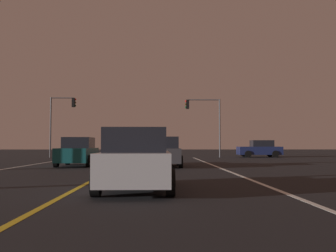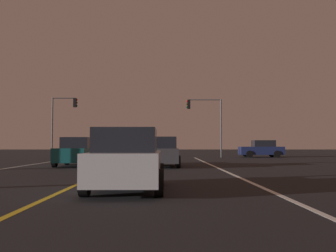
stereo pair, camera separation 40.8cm
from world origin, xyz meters
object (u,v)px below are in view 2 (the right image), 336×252
at_px(car_oncoming, 77,152).
at_px(car_lead_same_lane, 127,161).
at_px(traffic_light_near_right, 205,114).
at_px(car_ahead_far, 162,152).
at_px(car_crossing_side, 262,149).
at_px(traffic_light_near_left, 64,114).

height_order(car_oncoming, car_lead_same_lane, same).
bearing_deg(traffic_light_near_right, car_lead_same_lane, 79.56).
relative_size(car_ahead_far, car_crossing_side, 1.00).
relative_size(car_lead_same_lane, traffic_light_near_left, 0.73).
height_order(traffic_light_near_right, traffic_light_near_left, traffic_light_near_left).
bearing_deg(traffic_light_near_right, car_crossing_side, -173.44).
distance_m(car_ahead_far, traffic_light_near_right, 16.54).
xyz_separation_m(car_oncoming, car_crossing_side, (14.94, 15.34, 0.00)).
relative_size(car_lead_same_lane, traffic_light_near_right, 0.75).
bearing_deg(car_ahead_far, car_oncoming, 79.13).
xyz_separation_m(car_oncoming, traffic_light_near_right, (9.18, 14.68, 3.45)).
height_order(car_oncoming, car_crossing_side, same).
xyz_separation_m(car_crossing_side, traffic_light_near_left, (-19.65, -0.66, 3.49)).
xyz_separation_m(car_oncoming, car_lead_same_lane, (4.22, -12.22, 0.00)).
height_order(car_ahead_far, traffic_light_near_left, traffic_light_near_left).
distance_m(car_oncoming, car_lead_same_lane, 12.93).
bearing_deg(car_ahead_far, car_lead_same_lane, 175.60).
bearing_deg(car_crossing_side, car_lead_same_lane, 68.75).
bearing_deg(car_ahead_far, traffic_light_near_left, 32.05).
bearing_deg(car_ahead_far, car_crossing_side, -31.13).
xyz_separation_m(car_ahead_far, car_crossing_side, (9.85, 16.32, 0.00)).
relative_size(car_ahead_far, car_lead_same_lane, 1.00).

